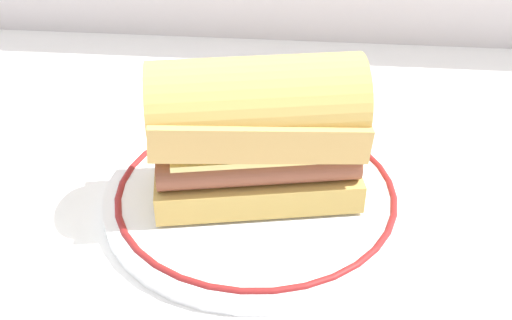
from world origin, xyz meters
TOP-DOWN VIEW (x-y plane):
  - ground_plane at (0.00, 0.00)m, footprint 1.50×1.50m
  - plate at (0.02, 0.01)m, footprint 0.27×0.27m
  - sausage_sandwich at (0.02, 0.01)m, footprint 0.19×0.12m

SIDE VIEW (x-z plane):
  - ground_plane at x=0.00m, z-range 0.00..0.00m
  - plate at x=0.02m, z-range 0.00..0.02m
  - sausage_sandwich at x=0.02m, z-range 0.02..0.14m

